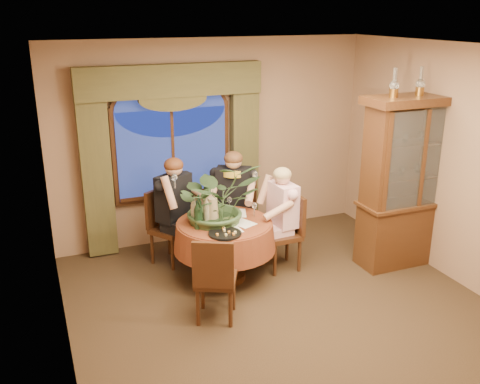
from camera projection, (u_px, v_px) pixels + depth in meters
name	position (u px, v px, depth m)	size (l,w,h in m)	color
floor	(292.00, 319.00, 5.73)	(5.00, 5.00, 0.00)	black
wall_back	(213.00, 141.00, 7.47)	(4.50, 4.50, 0.00)	#8A6A53
wall_right	(472.00, 171.00, 6.07)	(5.00, 5.00, 0.00)	#8A6A53
ceiling	(301.00, 49.00, 4.82)	(5.00, 5.00, 0.00)	white
window	(173.00, 153.00, 7.23)	(1.62, 0.10, 1.32)	navy
arched_transom	(170.00, 95.00, 6.98)	(1.60, 0.06, 0.44)	navy
drapery_left	(96.00, 171.00, 6.86)	(0.38, 0.14, 2.32)	#413E22
drapery_right	(244.00, 155.00, 7.59)	(0.38, 0.14, 2.32)	#413E22
swag_valance	(171.00, 81.00, 6.84)	(2.45, 0.16, 0.42)	#413E22
dining_table	(225.00, 251.00, 6.47)	(1.23, 1.23, 0.75)	maroon
china_cabinet	(410.00, 182.00, 6.71)	(1.34, 0.53, 2.17)	#3A1D0C
oil_lamp_left	(394.00, 83.00, 6.17)	(0.11, 0.11, 0.34)	#A5722D
oil_lamp_center	(421.00, 81.00, 6.30)	(0.11, 0.11, 0.34)	#A5722D
oil_lamp_right	(446.00, 80.00, 6.44)	(0.11, 0.11, 0.34)	#A5722D
chair_right	(282.00, 233.00, 6.71)	(0.42, 0.42, 0.96)	black
chair_back_right	(238.00, 219.00, 7.15)	(0.42, 0.42, 0.96)	black
chair_back	(170.00, 228.00, 6.87)	(0.42, 0.42, 0.96)	black
chair_front_left	(216.00, 277.00, 5.60)	(0.42, 0.42, 0.96)	black
person_pink	(282.00, 218.00, 6.72)	(0.47, 0.44, 1.32)	beige
person_back	(174.00, 211.00, 6.79)	(0.51, 0.47, 1.42)	black
person_scarf	(234.00, 203.00, 7.08)	(0.51, 0.47, 1.43)	black
stoneware_vase	(213.00, 210.00, 6.33)	(0.15, 0.15, 0.29)	tan
centerpiece_plant	(217.00, 170.00, 6.19)	(0.99, 1.10, 0.86)	#34522F
olive_bowl	(230.00, 221.00, 6.31)	(0.15, 0.15, 0.05)	#4F6133
cheese_platter	(225.00, 234.00, 5.99)	(0.38, 0.38, 0.02)	black
wine_bottle_0	(197.00, 215.00, 6.10)	(0.07, 0.07, 0.33)	black
wine_bottle_1	(194.00, 211.00, 6.23)	(0.07, 0.07, 0.33)	tan
wine_bottle_2	(206.00, 210.00, 6.27)	(0.07, 0.07, 0.33)	tan
wine_bottle_3	(199.00, 208.00, 6.32)	(0.07, 0.07, 0.33)	black
wine_bottle_4	(199.00, 213.00, 6.18)	(0.07, 0.07, 0.33)	black
tasting_paper_0	(242.00, 223.00, 6.31)	(0.21, 0.30, 0.00)	white
tasting_paper_1	(237.00, 213.00, 6.61)	(0.21, 0.30, 0.00)	white
tasting_paper_2	(230.00, 229.00, 6.14)	(0.21, 0.30, 0.00)	white
wine_glass_person_pink	(254.00, 209.00, 6.49)	(0.07, 0.07, 0.18)	silver
wine_glass_person_back	(198.00, 208.00, 6.54)	(0.07, 0.07, 0.18)	silver
wine_glass_person_scarf	(229.00, 203.00, 6.70)	(0.07, 0.07, 0.18)	silver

